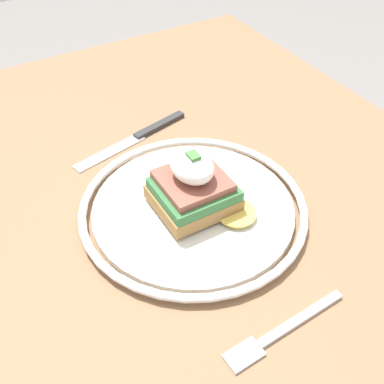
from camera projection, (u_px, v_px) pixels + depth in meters
The scene contains 5 objects.
dining_table at pixel (203, 290), 0.66m from camera, with size 1.03×0.75×0.77m.
plate at pixel (192, 208), 0.59m from camera, with size 0.28×0.28×0.02m.
sandwich at pixel (193, 187), 0.56m from camera, with size 0.11×0.11×0.08m.
fork at pixel (280, 332), 0.47m from camera, with size 0.02×0.14×0.00m.
knife at pixel (141, 135), 0.71m from camera, with size 0.06×0.19×0.01m.
Camera 1 is at (-0.33, 0.21, 1.19)m, focal length 45.00 mm.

